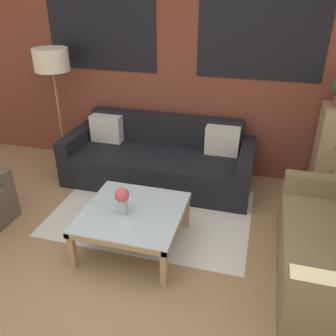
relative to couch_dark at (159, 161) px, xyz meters
name	(u,v)px	position (x,y,z in m)	size (l,w,h in m)	color
ground_plane	(102,298)	(0.10, -1.95, -0.28)	(16.00, 16.00, 0.00)	#9E754C
wall_back_brick	(177,60)	(0.10, 0.49, 1.13)	(8.40, 0.09, 2.80)	brown
rug	(152,212)	(0.13, -0.71, -0.27)	(2.11, 1.44, 0.00)	silver
couch_dark	(159,161)	(0.00, 0.00, 0.00)	(2.27, 0.88, 0.78)	black
coffee_table	(133,216)	(0.13, -1.27, 0.06)	(0.90, 0.90, 0.39)	silver
floor_lamp	(52,65)	(-1.36, 0.07, 1.09)	(0.42, 0.42, 1.56)	olive
drawer_cabinet	(331,152)	(1.97, 0.22, 0.26)	(0.34, 0.40, 1.08)	tan
flower_vase	(122,199)	(0.06, -1.32, 0.26)	(0.13, 0.13, 0.25)	#ADBCC6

